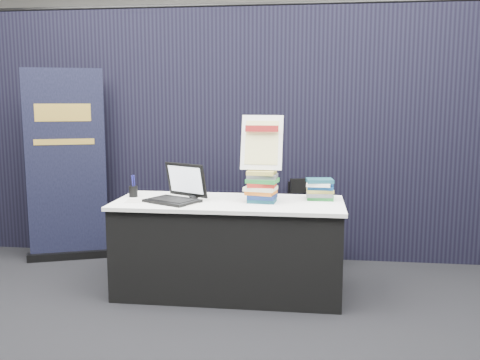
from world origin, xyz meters
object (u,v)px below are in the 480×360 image
display_table (229,247)px  book_stack_short (320,189)px  pullup_banner (67,176)px  book_stack_tall (261,186)px  info_sign (262,143)px  stacking_chair (306,217)px  laptop (174,193)px

display_table → book_stack_short: size_ratio=8.96×
display_table → pullup_banner: (-1.68, 0.70, 0.44)m
book_stack_tall → info_sign: info_sign is taller
book_stack_tall → pullup_banner: size_ratio=0.14×
book_stack_tall → stacking_chair: (0.35, 0.87, -0.43)m
info_sign → pullup_banner: bearing=163.3°
laptop → book_stack_short: 1.16m
book_stack_short → info_sign: 0.60m
book_stack_short → stacking_chair: (-0.10, 0.71, -0.39)m
pullup_banner → stacking_chair: pullup_banner is taller
book_stack_short → stacking_chair: size_ratio=0.25×
display_table → info_sign: bearing=5.7°
pullup_banner → info_sign: bearing=-40.4°
info_sign → stacking_chair: bearing=69.8°
laptop → pullup_banner: bearing=176.6°
info_sign → pullup_banner: size_ratio=0.24×
book_stack_tall → book_stack_short: 0.48m
laptop → pullup_banner: 1.46m
display_table → laptop: (-0.43, -0.05, 0.44)m
pullup_banner → stacking_chair: (2.29, 0.16, -0.37)m
display_table → info_sign: (0.26, 0.03, 0.83)m
book_stack_tall → info_sign: size_ratio=0.57×
book_stack_short → pullup_banner: pullup_banner is taller
display_table → pullup_banner: 1.87m
display_table → info_sign: 0.87m
info_sign → display_table: bearing=-171.7°
display_table → book_stack_short: (0.71, 0.16, 0.46)m
info_sign → pullup_banner: (-1.93, 0.68, -0.40)m
book_stack_tall → book_stack_short: book_stack_tall is taller
book_stack_short → pullup_banner: (-2.39, 0.55, -0.02)m
pullup_banner → laptop: bearing=-52.3°
display_table → book_stack_tall: bearing=-1.1°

